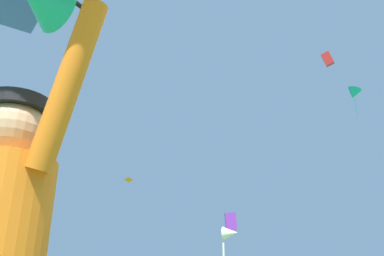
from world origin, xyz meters
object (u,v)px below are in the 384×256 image
Objects in this scene: distant_kite_purple_mid_left at (231,222)px; marker_flag at (229,242)px; distant_kite_red_high_right at (328,59)px; distant_kite_teal_high_left at (354,94)px; distant_kite_orange_low_right at (129,180)px.

distant_kite_purple_mid_left is 0.60× the size of marker_flag.
distant_kite_red_high_right is (7.84, 8.46, 15.88)m from distant_kite_purple_mid_left.
distant_kite_teal_high_left is 4.57× the size of distant_kite_orange_low_right.
distant_kite_red_high_right is 0.52× the size of distant_kite_teal_high_left.
distant_kite_teal_high_left is (1.84, 1.30, -3.32)m from distant_kite_red_high_right.
distant_kite_orange_low_right reaches higher than marker_flag.
distant_kite_orange_low_right is (-16.21, -11.97, -9.72)m from distant_kite_teal_high_left.
marker_flag is at bearing -76.53° from distant_kite_purple_mid_left.
distant_kite_red_high_right reaches higher than marker_flag.
distant_kite_orange_low_right is 0.31× the size of marker_flag.
distant_kite_orange_low_right is (-14.37, -10.68, -13.04)m from distant_kite_red_high_right.
distant_kite_purple_mid_left is 1.97× the size of distant_kite_orange_low_right.
distant_kite_purple_mid_left is at bearing -132.81° from distant_kite_red_high_right.
distant_kite_orange_low_right is 20.46m from marker_flag.
distant_kite_orange_low_right is at bearing -161.24° from distant_kite_purple_mid_left.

